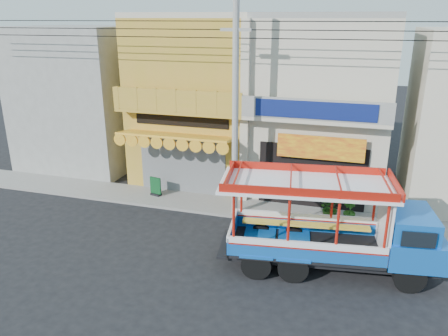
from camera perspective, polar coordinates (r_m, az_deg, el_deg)
name	(u,v)px	position (r m, az deg, el deg)	size (l,w,h in m)	color
ground	(237,257)	(15.77, 1.69, -11.57)	(90.00, 90.00, 0.00)	black
sidewalk	(261,210)	(19.20, 4.82, -5.53)	(30.00, 2.00, 0.12)	slate
shophouse_left	(203,98)	(22.70, -2.78, 9.12)	(6.00, 7.50, 8.24)	#B09027
shophouse_right	(322,104)	(21.49, 12.66, 8.11)	(6.00, 6.75, 8.24)	beige
party_pilaster	(245,116)	(18.94, 2.72, 6.77)	(0.35, 0.30, 8.00)	beige
filler_building_left	(85,97)	(25.94, -17.67, 8.82)	(6.00, 6.00, 7.60)	gray
utility_pole	(239,99)	(17.23, 1.98, 9.04)	(28.00, 0.26, 9.00)	gray
songthaew_truck	(347,227)	(14.83, 15.73, -7.46)	(7.31, 3.20, 3.30)	black
green_sign	(156,188)	(20.66, -8.92, -2.57)	(0.58, 0.36, 0.88)	black
potted_plant_a	(331,208)	(18.50, 13.78, -5.10)	(0.92, 0.80, 1.02)	#225016
potted_plant_b	(349,210)	(18.36, 16.02, -5.35)	(0.61, 0.49, 1.11)	#225016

